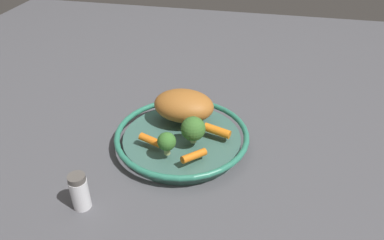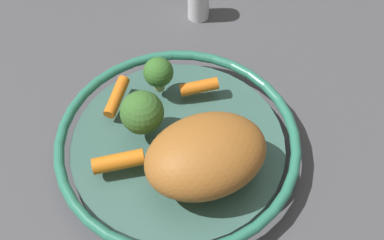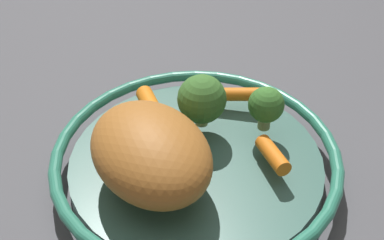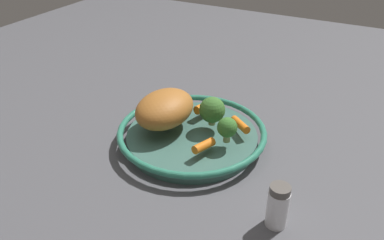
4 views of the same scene
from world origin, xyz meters
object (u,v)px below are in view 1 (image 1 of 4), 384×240
salt_shaker (80,192)px  broccoli_floret_large (193,129)px  roast_chicken_piece (184,105)px  broccoli_floret_small (167,142)px  serving_bowl (182,138)px  baby_carrot_center (150,140)px  baby_carrot_back (217,131)px  baby_carrot_left (194,156)px

salt_shaker → broccoli_floret_large: bearing=-41.5°
roast_chicken_piece → salt_shaker: bearing=155.1°
broccoli_floret_small → salt_shaker: size_ratio=0.67×
serving_bowl → roast_chicken_piece: 0.09m
baby_carrot_center → salt_shaker: (-0.19, 0.09, -0.01)m
roast_chicken_piece → broccoli_floret_small: bearing=178.8°
serving_bowl → broccoli_floret_small: bearing=171.8°
serving_bowl → baby_carrot_back: baby_carrot_back is taller
broccoli_floret_small → salt_shaker: 0.22m
broccoli_floret_small → broccoli_floret_large: size_ratio=0.84×
baby_carrot_center → broccoli_floret_large: 0.11m
baby_carrot_back → salt_shaker: size_ratio=0.80×
baby_carrot_left → serving_bowl: bearing=28.0°
serving_bowl → baby_carrot_back: 0.09m
serving_bowl → roast_chicken_piece: bearing=8.5°
baby_carrot_left → baby_carrot_center: (0.04, 0.12, 0.00)m
salt_shaker → baby_carrot_left: bearing=-53.6°
baby_carrot_left → baby_carrot_center: bearing=72.8°
baby_carrot_left → broccoli_floret_small: bearing=85.3°
roast_chicken_piece → salt_shaker: roast_chicken_piece is taller
serving_bowl → baby_carrot_center: size_ratio=6.09×
baby_carrot_back → baby_carrot_left: 0.11m
baby_carrot_back → broccoli_floret_large: broccoli_floret_large is taller
baby_carrot_left → salt_shaker: size_ratio=0.76×
baby_carrot_center → broccoli_floret_small: (-0.03, -0.05, 0.02)m
serving_bowl → broccoli_floret_large: (-0.03, -0.04, 0.06)m
baby_carrot_center → salt_shaker: 0.21m
baby_carrot_left → broccoli_floret_large: (0.06, 0.02, 0.03)m
baby_carrot_left → broccoli_floret_large: broccoli_floret_large is taller
roast_chicken_piece → broccoli_floret_large: size_ratio=2.36×
roast_chicken_piece → baby_carrot_left: 0.18m
serving_bowl → baby_carrot_center: 0.09m
baby_carrot_back → broccoli_floret_large: bearing=128.2°
baby_carrot_center → broccoli_floret_large: size_ratio=0.83×
roast_chicken_piece → baby_carrot_back: bearing=-119.9°
baby_carrot_back → broccoli_floret_large: size_ratio=1.00×
baby_carrot_left → broccoli_floret_large: 0.07m
baby_carrot_left → broccoli_floret_small: 0.07m
baby_carrot_left → baby_carrot_center: same height
baby_carrot_back → salt_shaker: 0.36m
baby_carrot_left → baby_carrot_back: bearing=-19.4°
baby_carrot_back → salt_shaker: (-0.26, 0.25, -0.01)m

